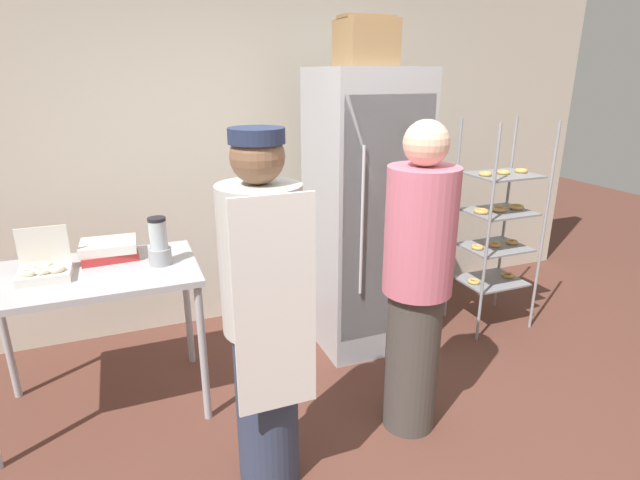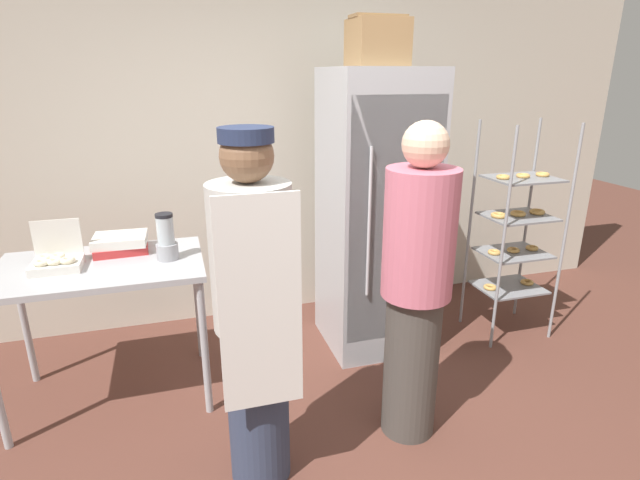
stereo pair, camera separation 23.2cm
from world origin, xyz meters
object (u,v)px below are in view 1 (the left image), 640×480
Objects in this scene: binder_stack at (109,250)px; donut_box at (44,270)px; blender_pitcher at (159,244)px; person_customer at (417,283)px; cardboard_storage_box at (366,42)px; person_baker at (264,316)px; baking_rack at (497,228)px; refrigerator at (364,214)px.

donut_box is at bearing -147.05° from binder_stack.
binder_stack is (-0.28, 0.22, -0.07)m from blender_pitcher.
donut_box is 0.15× the size of person_customer.
donut_box reaches higher than binder_stack.
donut_box is 0.94× the size of blender_pitcher.
donut_box is 0.39m from binder_stack.
binder_stack is 0.98× the size of cardboard_storage_box.
person_baker is at bearing -42.32° from donut_box.
binder_stack is 0.19× the size of person_baker.
donut_box is 0.81× the size of binder_stack.
blender_pitcher is 0.16× the size of person_customer.
person_customer is at bearing -146.22° from baking_rack.
blender_pitcher is 1.47m from person_customer.
baking_rack is 1.52m from person_customer.
cardboard_storage_box reaches higher than refrigerator.
person_customer reaches higher than donut_box.
cardboard_storage_box is (-0.06, -0.08, 1.14)m from refrigerator.
refrigerator is 1.14× the size of person_baker.
binder_stack is (-1.70, -0.00, -0.05)m from refrigerator.
person_customer reaches higher than blender_pitcher.
baking_rack is (1.08, -0.16, -0.18)m from refrigerator.
refrigerator is at bearing 5.96° from donut_box.
binder_stack is (0.33, 0.21, 0.00)m from donut_box.
refrigerator is 1.70m from binder_stack.
cardboard_storage_box is at bearing -2.90° from binder_stack.
donut_box is 0.61m from blender_pitcher.
refrigerator is 1.10m from baking_rack.
baking_rack is 2.51m from blender_pitcher.
blender_pitcher is at bearing -178.60° from baking_rack.
person_customer is (1.24, -0.78, -0.13)m from blender_pitcher.
cardboard_storage_box is at bearing 176.13° from baking_rack.
donut_box is at bearing -179.05° from baking_rack.
binder_stack is at bearing 32.95° from donut_box.
cardboard_storage_box is (-1.14, 0.08, 1.32)m from baking_rack.
cardboard_storage_box is (1.63, -0.08, 1.18)m from binder_stack.
person_baker is at bearing -133.71° from refrigerator.
binder_stack is at bearing 176.70° from baking_rack.
donut_box is at bearing 156.76° from person_customer.
refrigerator is at bearing 8.83° from blender_pitcher.
person_baker is 1.00× the size of person_customer.
blender_pitcher is (0.60, -0.01, 0.08)m from donut_box.
refrigerator is at bearing 0.01° from binder_stack.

